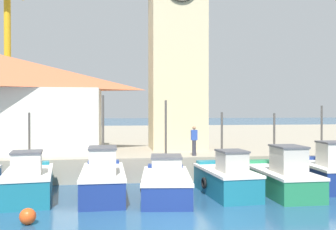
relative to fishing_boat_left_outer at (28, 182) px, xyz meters
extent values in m
plane|color=navy|center=(5.75, -4.37, -0.75)|extent=(300.00, 300.00, 0.00)
cube|color=#9E937F|center=(5.75, 22.95, -0.10)|extent=(120.00, 40.00, 1.29)
cube|color=#196B7F|center=(0.00, 0.05, -0.20)|extent=(2.40, 4.58, 1.09)
cube|color=#196B7F|center=(-0.25, 1.98, 0.46)|extent=(1.65, 0.79, 0.24)
cube|color=silver|center=(0.00, 0.05, 0.39)|extent=(2.47, 4.65, 0.12)
cube|color=silver|center=(0.09, -0.71, 0.88)|extent=(1.28, 1.44, 0.85)
cube|color=#4C4C51|center=(0.09, -0.71, 1.34)|extent=(1.37, 1.53, 0.08)
cylinder|color=#4C4742|center=(-0.07, 0.59, 1.70)|extent=(0.10, 0.10, 2.49)
torus|color=black|center=(-1.04, 0.14, -0.20)|extent=(0.18, 0.53, 0.52)
cube|color=navy|center=(3.14, 0.05, -0.23)|extent=(1.85, 5.06, 1.05)
cube|color=navy|center=(3.11, 2.32, 0.42)|extent=(1.53, 0.62, 0.24)
cube|color=silver|center=(3.14, 0.05, 0.35)|extent=(1.91, 5.12, 0.12)
cube|color=beige|center=(3.15, -0.83, 0.93)|extent=(1.09, 1.53, 1.04)
cube|color=#4C4C51|center=(3.15, -0.83, 1.49)|extent=(1.17, 1.61, 0.08)
cylinder|color=#4C4742|center=(3.13, 0.68, 2.06)|extent=(0.10, 0.10, 3.31)
torus|color=black|center=(2.17, 0.29, -0.23)|extent=(0.13, 0.52, 0.52)
cube|color=navy|center=(5.85, -0.57, -0.29)|extent=(2.49, 4.89, 0.91)
cube|color=navy|center=(6.09, 1.51, 0.28)|extent=(1.73, 0.79, 0.24)
cube|color=silver|center=(5.85, -0.57, 0.21)|extent=(2.55, 4.95, 0.12)
cube|color=beige|center=(5.76, -1.38, 0.69)|extent=(1.33, 1.53, 0.83)
cube|color=#4C4C51|center=(5.76, -1.38, 1.15)|extent=(1.42, 1.62, 0.08)
cylinder|color=#4C4742|center=(5.92, 0.02, 1.88)|extent=(0.10, 0.10, 3.21)
torus|color=black|center=(4.82, -0.21, -0.29)|extent=(0.18, 0.53, 0.52)
cube|color=#196B7F|center=(8.59, -0.32, -0.22)|extent=(2.09, 4.31, 1.05)
cube|color=#196B7F|center=(8.45, 1.52, 0.42)|extent=(1.54, 0.72, 0.24)
cube|color=silver|center=(8.59, -0.32, 0.35)|extent=(2.15, 4.37, 0.12)
cube|color=#B2ADA3|center=(8.65, -1.05, 0.83)|extent=(1.15, 1.33, 0.84)
cube|color=#4C4C51|center=(8.65, -1.05, 1.29)|extent=(1.24, 1.42, 0.08)
cylinder|color=#4C4742|center=(8.55, 0.20, 1.68)|extent=(0.10, 0.10, 2.54)
torus|color=black|center=(7.62, -0.19, -0.22)|extent=(0.16, 0.53, 0.52)
cube|color=#237A4C|center=(11.16, -0.28, -0.26)|extent=(1.94, 5.03, 0.97)
cube|color=#237A4C|center=(11.14, 1.98, 0.34)|extent=(1.62, 0.61, 0.24)
cube|color=silver|center=(11.16, -0.28, 0.27)|extent=(2.00, 5.09, 0.12)
cube|color=#B2ADA3|center=(11.16, -1.16, 0.88)|extent=(1.15, 1.52, 1.09)
cube|color=#4C4C51|center=(11.16, -1.16, 1.46)|extent=(1.23, 1.60, 0.08)
cylinder|color=#4C4742|center=(11.15, 0.35, 1.62)|extent=(0.10, 0.10, 2.57)
torus|color=black|center=(10.13, -0.04, -0.26)|extent=(0.12, 0.52, 0.52)
cube|color=navy|center=(13.91, 0.51, -0.22)|extent=(2.22, 4.16, 1.06)
cube|color=navy|center=(13.98, 2.30, 0.43)|extent=(1.77, 0.67, 0.24)
cube|color=silver|center=(13.91, 0.51, 0.36)|extent=(2.29, 4.22, 0.12)
cube|color=beige|center=(13.88, -0.20, 0.95)|extent=(1.28, 1.27, 1.07)
cube|color=#4C4C51|center=(13.88, -0.20, 1.53)|extent=(1.37, 1.36, 0.08)
cylinder|color=#4C4742|center=(13.93, 1.02, 1.84)|extent=(0.10, 0.10, 2.85)
torus|color=black|center=(12.81, 0.76, -0.22)|extent=(0.14, 0.52, 0.52)
cube|color=beige|center=(7.68, 7.74, 6.29)|extent=(3.40, 3.40, 11.50)
cube|color=#976E11|center=(-5.20, 17.27, 1.14)|extent=(2.00, 2.00, 1.20)
cylinder|color=gold|center=(-5.20, 17.27, 8.92)|extent=(0.56, 0.56, 14.35)
sphere|color=#E54C19|center=(0.76, -3.82, -0.48)|extent=(0.55, 0.55, 0.55)
cylinder|color=#33333D|center=(7.97, 3.66, 0.97)|extent=(0.22, 0.22, 0.85)
cube|color=#2D4CA5|center=(7.97, 3.66, 1.67)|extent=(0.34, 0.22, 0.56)
sphere|color=#9E7051|center=(7.97, 3.66, 2.06)|extent=(0.20, 0.20, 0.20)
camera|label=1|loc=(3.58, -17.34, 3.10)|focal=42.00mm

